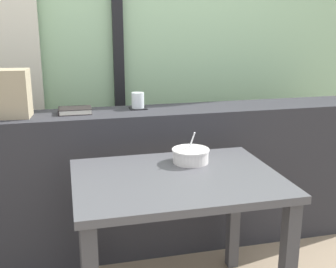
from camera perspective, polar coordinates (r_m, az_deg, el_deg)
The scene contains 8 objects.
outdoor_backdrop at distance 3.02m, azimuth -5.63°, elevation 15.24°, with size 4.80×0.08×2.80m, color #9EC699.
window_divider_post at distance 2.94m, azimuth -6.83°, elevation 13.26°, with size 0.07×0.05×2.60m, color black.
dark_console_ledge at distance 2.59m, azimuth -3.08°, elevation -6.37°, with size 2.80×0.33×0.88m, color #2D2D33.
breakfast_table at distance 1.96m, azimuth 1.19°, elevation -9.06°, with size 0.94×0.70×0.71m.
coaster_square at distance 2.52m, azimuth -4.11°, elevation 3.52°, with size 0.10×0.10×0.01m, color black.
juice_glass at distance 2.51m, azimuth -4.13°, elevation 4.50°, with size 0.08×0.08×0.09m.
closed_book at distance 2.44m, azimuth -12.58°, elevation 3.14°, with size 0.19×0.14×0.03m.
soup_bowl at distance 2.09m, azimuth 3.10°, elevation -2.94°, with size 0.19×0.19×0.16m.
Camera 1 is at (-0.44, -1.82, 1.39)m, focal length 44.79 mm.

